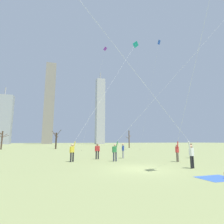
{
  "coord_description": "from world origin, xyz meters",
  "views": [
    {
      "loc": [
        -5.69,
        -11.27,
        1.87
      ],
      "look_at": [
        0.0,
        6.0,
        4.89
      ],
      "focal_mm": 28.34,
      "sensor_mm": 36.0,
      "label": 1
    }
  ],
  "objects_px": {
    "kite_flyer_midfield_right_teal": "(86,128)",
    "kite_flyer_foreground_left_orange": "(142,119)",
    "kite_flyer_midfield_center_red": "(155,106)",
    "bystander_watching_nearby": "(123,150)",
    "kite_flyer_midfield_left_white": "(183,126)",
    "picnic_spot": "(224,177)",
    "distant_kite_drifting_right_purple": "(103,59)",
    "distant_kite_drifting_left_blue": "(157,51)",
    "bare_tree_rightmost": "(2,139)",
    "bystander_strolling_midfield": "(97,150)",
    "bare_tree_center": "(56,140)",
    "bare_tree_far_right_edge": "(129,139)",
    "bystander_far_off_by_trees": "(191,150)"
  },
  "relations": [
    {
      "from": "picnic_spot",
      "to": "kite_flyer_midfield_right_teal",
      "type": "bearing_deg",
      "value": 116.17
    },
    {
      "from": "bystander_strolling_midfield",
      "to": "bare_tree_far_right_edge",
      "type": "bearing_deg",
      "value": 60.39
    },
    {
      "from": "kite_flyer_midfield_right_teal",
      "to": "picnic_spot",
      "type": "height_order",
      "value": "kite_flyer_midfield_right_teal"
    },
    {
      "from": "kite_flyer_midfield_right_teal",
      "to": "bystander_watching_nearby",
      "type": "xyz_separation_m",
      "value": [
        4.39,
        0.99,
        -2.3
      ]
    },
    {
      "from": "bystander_watching_nearby",
      "to": "distant_kite_drifting_right_purple",
      "type": "distance_m",
      "value": 24.9
    },
    {
      "from": "bystander_strolling_midfield",
      "to": "bare_tree_center",
      "type": "distance_m",
      "value": 27.62
    },
    {
      "from": "bare_tree_far_right_edge",
      "to": "kite_flyer_midfield_left_white",
      "type": "bearing_deg",
      "value": -106.08
    },
    {
      "from": "kite_flyer_midfield_left_white",
      "to": "bystander_watching_nearby",
      "type": "bearing_deg",
      "value": 118.87
    },
    {
      "from": "kite_flyer_foreground_left_orange",
      "to": "bystander_strolling_midfield",
      "type": "relative_size",
      "value": 10.75
    },
    {
      "from": "bare_tree_rightmost",
      "to": "kite_flyer_midfield_left_white",
      "type": "bearing_deg",
      "value": -57.41
    },
    {
      "from": "kite_flyer_midfield_center_red",
      "to": "bystander_watching_nearby",
      "type": "distance_m",
      "value": 9.32
    },
    {
      "from": "distant_kite_drifting_right_purple",
      "to": "distant_kite_drifting_left_blue",
      "type": "relative_size",
      "value": 0.94
    },
    {
      "from": "kite_flyer_midfield_right_teal",
      "to": "distant_kite_drifting_left_blue",
      "type": "relative_size",
      "value": 0.69
    },
    {
      "from": "bystander_far_off_by_trees",
      "to": "distant_kite_drifting_right_purple",
      "type": "height_order",
      "value": "distant_kite_drifting_right_purple"
    },
    {
      "from": "kite_flyer_midfield_center_red",
      "to": "bystander_far_off_by_trees",
      "type": "bearing_deg",
      "value": 37.73
    },
    {
      "from": "kite_flyer_midfield_left_white",
      "to": "bare_tree_center",
      "type": "bearing_deg",
      "value": 106.95
    },
    {
      "from": "kite_flyer_midfield_left_white",
      "to": "picnic_spot",
      "type": "height_order",
      "value": "kite_flyer_midfield_left_white"
    },
    {
      "from": "kite_flyer_midfield_right_teal",
      "to": "distant_kite_drifting_left_blue",
      "type": "bearing_deg",
      "value": 37.35
    },
    {
      "from": "kite_flyer_midfield_right_teal",
      "to": "bystander_far_off_by_trees",
      "type": "distance_m",
      "value": 12.61
    },
    {
      "from": "kite_flyer_foreground_left_orange",
      "to": "distant_kite_drifting_left_blue",
      "type": "distance_m",
      "value": 27.08
    },
    {
      "from": "picnic_spot",
      "to": "distant_kite_drifting_right_purple",
      "type": "bearing_deg",
      "value": 87.82
    },
    {
      "from": "kite_flyer_midfield_center_red",
      "to": "kite_flyer_midfield_left_white",
      "type": "bearing_deg",
      "value": 30.97
    },
    {
      "from": "kite_flyer_midfield_right_teal",
      "to": "bystander_watching_nearby",
      "type": "bearing_deg",
      "value": 12.69
    },
    {
      "from": "kite_flyer_foreground_left_orange",
      "to": "bystander_watching_nearby",
      "type": "bearing_deg",
      "value": 100.77
    },
    {
      "from": "kite_flyer_midfield_left_white",
      "to": "kite_flyer_foreground_left_orange",
      "type": "bearing_deg",
      "value": 135.98
    },
    {
      "from": "kite_flyer_midfield_left_white",
      "to": "distant_kite_drifting_right_purple",
      "type": "relative_size",
      "value": 0.69
    },
    {
      "from": "kite_flyer_midfield_center_red",
      "to": "bystander_far_off_by_trees",
      "type": "distance_m",
      "value": 11.99
    },
    {
      "from": "bystander_watching_nearby",
      "to": "distant_kite_drifting_left_blue",
      "type": "height_order",
      "value": "distant_kite_drifting_left_blue"
    },
    {
      "from": "kite_flyer_midfield_center_red",
      "to": "bare_tree_far_right_edge",
      "type": "xyz_separation_m",
      "value": [
        14.34,
        37.07,
        -1.7
      ]
    },
    {
      "from": "bystander_far_off_by_trees",
      "to": "bystander_strolling_midfield",
      "type": "distance_m",
      "value": 11.08
    },
    {
      "from": "distant_kite_drifting_right_purple",
      "to": "distant_kite_drifting_left_blue",
      "type": "xyz_separation_m",
      "value": [
        11.57,
        -3.66,
        1.99
      ]
    },
    {
      "from": "bystander_strolling_midfield",
      "to": "bystander_far_off_by_trees",
      "type": "bearing_deg",
      "value": -7.82
    },
    {
      "from": "kite_flyer_foreground_left_orange",
      "to": "bystander_strolling_midfield",
      "type": "distance_m",
      "value": 5.84
    },
    {
      "from": "kite_flyer_midfield_left_white",
      "to": "bare_tree_far_right_edge",
      "type": "relative_size",
      "value": 3.11
    },
    {
      "from": "distant_kite_drifting_left_blue",
      "to": "bare_tree_rightmost",
      "type": "bearing_deg",
      "value": 153.63
    },
    {
      "from": "bare_tree_rightmost",
      "to": "distant_kite_drifting_left_blue",
      "type": "bearing_deg",
      "value": -26.37
    },
    {
      "from": "bare_tree_center",
      "to": "bare_tree_far_right_edge",
      "type": "xyz_separation_m",
      "value": [
        20.05,
        1.2,
        0.25
      ]
    },
    {
      "from": "bare_tree_rightmost",
      "to": "bare_tree_far_right_edge",
      "type": "bearing_deg",
      "value": -0.48
    },
    {
      "from": "bystander_far_off_by_trees",
      "to": "distant_kite_drifting_right_purple",
      "type": "relative_size",
      "value": 0.07
    },
    {
      "from": "kite_flyer_midfield_center_red",
      "to": "bystander_strolling_midfield",
      "type": "distance_m",
      "value": 9.37
    },
    {
      "from": "kite_flyer_midfield_left_white",
      "to": "bystander_watching_nearby",
      "type": "height_order",
      "value": "kite_flyer_midfield_left_white"
    },
    {
      "from": "kite_flyer_midfield_right_teal",
      "to": "kite_flyer_midfield_center_red",
      "type": "bearing_deg",
      "value": -66.78
    },
    {
      "from": "kite_flyer_midfield_left_white",
      "to": "distant_kite_drifting_right_purple",
      "type": "bearing_deg",
      "value": 93.54
    },
    {
      "from": "kite_flyer_midfield_right_teal",
      "to": "kite_flyer_foreground_left_orange",
      "type": "relative_size",
      "value": 0.95
    },
    {
      "from": "bare_tree_center",
      "to": "bare_tree_far_right_edge",
      "type": "distance_m",
      "value": 20.09
    },
    {
      "from": "bystander_far_off_by_trees",
      "to": "distant_kite_drifting_left_blue",
      "type": "xyz_separation_m",
      "value": [
        5.49,
        14.25,
        20.7
      ]
    },
    {
      "from": "kite_flyer_midfield_right_teal",
      "to": "picnic_spot",
      "type": "xyz_separation_m",
      "value": [
        5.25,
        -10.68,
        -3.11
      ]
    },
    {
      "from": "bystander_watching_nearby",
      "to": "bare_tree_rightmost",
      "type": "relative_size",
      "value": 0.38
    },
    {
      "from": "kite_flyer_midfield_center_red",
      "to": "bare_tree_rightmost",
      "type": "height_order",
      "value": "kite_flyer_midfield_center_red"
    },
    {
      "from": "kite_flyer_midfield_center_red",
      "to": "kite_flyer_midfield_right_teal",
      "type": "height_order",
      "value": "kite_flyer_midfield_center_red"
    }
  ]
}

